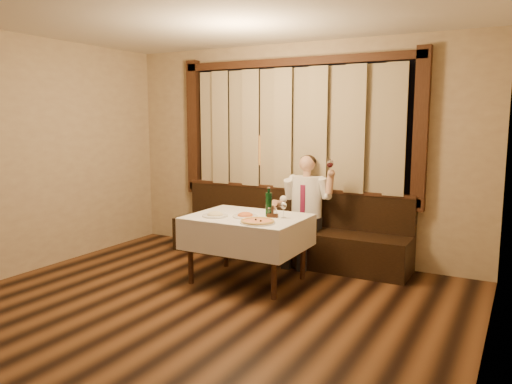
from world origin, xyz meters
The scene contains 10 objects.
room centered at (0.00, 0.97, 1.50)m, with size 5.01×6.01×2.81m.
banquette centered at (0.00, 2.72, 0.31)m, with size 3.20×0.61×0.94m.
dining_table centered at (0.00, 1.70, 0.65)m, with size 1.27×0.97×0.76m.
pizza centered at (0.28, 1.42, 0.77)m, with size 0.37×0.37×0.04m.
pasta_red centered at (0.01, 1.63, 0.80)m, with size 0.28×0.28×0.10m.
pasta_cream centered at (-0.30, 1.50, 0.80)m, with size 0.29×0.29×0.10m.
green_bottle centered at (0.22, 1.80, 0.90)m, with size 0.07×0.07×0.33m.
table_wine_glass centered at (0.41, 1.78, 0.89)m, with size 0.07×0.07×0.18m.
cruet_caddy centered at (0.28, 1.76, 0.80)m, with size 0.13×0.09×0.13m.
seated_man centered at (0.29, 2.63, 0.81)m, with size 0.75×0.56×1.38m.
Camera 1 is at (2.71, -3.05, 1.84)m, focal length 35.00 mm.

